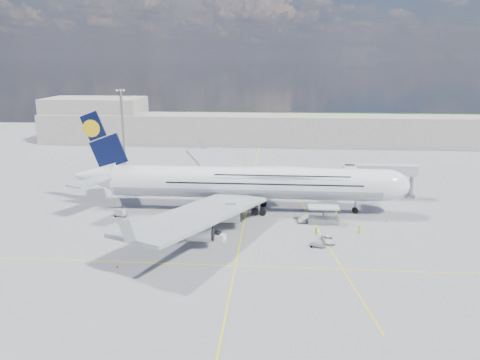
# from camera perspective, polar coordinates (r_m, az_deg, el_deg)

# --- Properties ---
(ground) EXTENTS (300.00, 300.00, 0.00)m
(ground) POSITION_cam_1_polar(r_m,az_deg,el_deg) (100.00, 0.42, -5.54)
(ground) COLOR gray
(ground) RESTS_ON ground
(taxi_line_main) EXTENTS (0.25, 220.00, 0.01)m
(taxi_line_main) POSITION_cam_1_polar(r_m,az_deg,el_deg) (100.00, 0.42, -5.54)
(taxi_line_main) COLOR yellow
(taxi_line_main) RESTS_ON ground
(taxi_line_cross) EXTENTS (120.00, 0.25, 0.01)m
(taxi_line_cross) POSITION_cam_1_polar(r_m,az_deg,el_deg) (81.60, -0.57, -10.41)
(taxi_line_cross) COLOR yellow
(taxi_line_cross) RESTS_ON ground
(taxi_line_diag) EXTENTS (14.16, 99.06, 0.01)m
(taxi_line_diag) POSITION_cam_1_polar(r_m,az_deg,el_deg) (109.48, 8.13, -3.86)
(taxi_line_diag) COLOR yellow
(taxi_line_diag) RESTS_ON ground
(airliner) EXTENTS (77.26, 79.15, 23.71)m
(airliner) POSITION_cam_1_polar(r_m,az_deg,el_deg) (107.41, 0.93, -0.25)
(airliner) COLOR white
(airliner) RESTS_ON ground
(jet_bridge) EXTENTS (18.80, 12.10, 8.50)m
(jet_bridge) POSITION_cam_1_polar(r_m,az_deg,el_deg) (120.12, 15.48, 0.83)
(jet_bridge) COLOR #B7B7BC
(jet_bridge) RESTS_ON ground
(cargo_loader) EXTENTS (8.53, 3.20, 3.67)m
(cargo_loader) POSITION_cam_1_polar(r_m,az_deg,el_deg) (102.62, 9.97, -4.49)
(cargo_loader) COLOR silver
(cargo_loader) RESTS_ON ground
(light_mast) EXTENTS (3.00, 0.70, 25.50)m
(light_mast) POSITION_cam_1_polar(r_m,az_deg,el_deg) (147.69, -14.07, 5.98)
(light_mast) COLOR gray
(light_mast) RESTS_ON ground
(terminal) EXTENTS (180.00, 16.00, 12.00)m
(terminal) POSITION_cam_1_polar(r_m,az_deg,el_deg) (190.82, 2.41, 6.13)
(terminal) COLOR #B2AD9E
(terminal) RESTS_ON ground
(hangar) EXTENTS (40.00, 22.00, 18.00)m
(hangar) POSITION_cam_1_polar(r_m,az_deg,el_deg) (209.67, -17.17, 7.11)
(hangar) COLOR #B2AD9E
(hangar) RESTS_ON ground
(tree_line) EXTENTS (160.00, 6.00, 8.00)m
(tree_line) POSITION_cam_1_polar(r_m,az_deg,el_deg) (237.93, 12.55, 7.04)
(tree_line) COLOR #193814
(tree_line) RESTS_ON ground
(dolly_row_a) EXTENTS (3.56, 2.43, 0.48)m
(dolly_row_a) POSITION_cam_1_polar(r_m,az_deg,el_deg) (102.59, -11.20, -5.08)
(dolly_row_a) COLOR gray
(dolly_row_a) RESTS_ON ground
(dolly_row_b) EXTENTS (2.92, 1.81, 0.40)m
(dolly_row_b) POSITION_cam_1_polar(r_m,az_deg,el_deg) (99.45, -5.22, -5.53)
(dolly_row_b) COLOR gray
(dolly_row_b) RESTS_ON ground
(dolly_row_c) EXTENTS (3.34, 1.98, 2.03)m
(dolly_row_c) POSITION_cam_1_polar(r_m,az_deg,el_deg) (92.87, -8.46, -6.63)
(dolly_row_c) COLOR gray
(dolly_row_c) RESTS_ON ground
(dolly_back) EXTENTS (2.94, 2.04, 1.69)m
(dolly_back) POSITION_cam_1_polar(r_m,az_deg,el_deg) (108.35, -14.37, -3.88)
(dolly_back) COLOR gray
(dolly_back) RESTS_ON ground
(dolly_nose_far) EXTENTS (3.27, 2.63, 0.42)m
(dolly_nose_far) POSITION_cam_1_polar(r_m,az_deg,el_deg) (90.23, 9.40, -7.84)
(dolly_nose_far) COLOR gray
(dolly_nose_far) RESTS_ON ground
(dolly_nose_near) EXTENTS (3.25, 2.46, 0.42)m
(dolly_nose_near) POSITION_cam_1_polar(r_m,az_deg,el_deg) (102.29, 7.81, -5.01)
(dolly_nose_near) COLOR gray
(dolly_nose_near) RESTS_ON ground
(baggage_tug) EXTENTS (3.38, 2.27, 1.93)m
(baggage_tug) POSITION_cam_1_polar(r_m,az_deg,el_deg) (91.58, -2.75, -6.95)
(baggage_tug) COLOR white
(baggage_tug) RESTS_ON ground
(catering_truck_inner) EXTENTS (6.35, 2.55, 3.78)m
(catering_truck_inner) POSITION_cam_1_polar(r_m,az_deg,el_deg) (122.25, -6.62, -0.94)
(catering_truck_inner) COLOR gray
(catering_truck_inner) RESTS_ON ground
(catering_truck_outer) EXTENTS (6.04, 2.40, 3.59)m
(catering_truck_outer) POSITION_cam_1_polar(r_m,az_deg,el_deg) (145.50, -3.58, 1.64)
(catering_truck_outer) COLOR gray
(catering_truck_outer) RESTS_ON ground
(service_van) EXTENTS (2.56, 4.54, 1.20)m
(service_van) POSITION_cam_1_polar(r_m,az_deg,el_deg) (92.73, 10.70, -7.09)
(service_van) COLOR white
(service_van) RESTS_ON ground
(crew_nose) EXTENTS (0.74, 0.69, 1.69)m
(crew_nose) POSITION_cam_1_polar(r_m,az_deg,el_deg) (106.53, 11.64, -4.08)
(crew_nose) COLOR #A4FF1A
(crew_nose) RESTS_ON ground
(crew_loader) EXTENTS (1.05, 1.10, 1.79)m
(crew_loader) POSITION_cam_1_polar(r_m,az_deg,el_deg) (95.37, 9.25, -6.20)
(crew_loader) COLOR #AAF81A
(crew_loader) RESTS_ON ground
(crew_wing) EXTENTS (0.67, 0.99, 1.57)m
(crew_wing) POSITION_cam_1_polar(r_m,az_deg,el_deg) (97.39, -8.81, -5.80)
(crew_wing) COLOR #9DE117
(crew_wing) RESTS_ON ground
(crew_van) EXTENTS (1.01, 0.95, 1.74)m
(crew_van) POSITION_cam_1_polar(r_m,az_deg,el_deg) (98.40, 14.38, -5.83)
(crew_van) COLOR #BAE918
(crew_van) RESTS_ON ground
(crew_tug) EXTENTS (1.28, 0.92, 1.79)m
(crew_tug) POSITION_cam_1_polar(r_m,az_deg,el_deg) (91.59, -4.47, -6.95)
(crew_tug) COLOR #B2E918
(crew_tug) RESTS_ON ground
(cone_nose) EXTENTS (0.41, 0.41, 0.53)m
(cone_nose) POSITION_cam_1_polar(r_m,az_deg,el_deg) (106.65, 17.41, -4.78)
(cone_nose) COLOR orange
(cone_nose) RESTS_ON ground
(cone_wing_left_inner) EXTENTS (0.39, 0.39, 0.50)m
(cone_wing_left_inner) POSITION_cam_1_polar(r_m,az_deg,el_deg) (129.12, -3.18, -0.72)
(cone_wing_left_inner) COLOR orange
(cone_wing_left_inner) RESTS_ON ground
(cone_wing_left_outer) EXTENTS (0.42, 0.42, 0.54)m
(cone_wing_left_outer) POSITION_cam_1_polar(r_m,az_deg,el_deg) (128.81, -2.44, -0.74)
(cone_wing_left_outer) COLOR orange
(cone_wing_left_outer) RESTS_ON ground
(cone_wing_right_inner) EXTENTS (0.46, 0.46, 0.58)m
(cone_wing_right_inner) POSITION_cam_1_polar(r_m,az_deg,el_deg) (101.09, -0.56, -5.14)
(cone_wing_right_inner) COLOR orange
(cone_wing_right_inner) RESTS_ON ground
(cone_wing_right_outer) EXTENTS (0.45, 0.45, 0.58)m
(cone_wing_right_outer) POSITION_cam_1_polar(r_m,az_deg,el_deg) (83.44, -14.73, -10.14)
(cone_wing_right_outer) COLOR orange
(cone_wing_right_outer) RESTS_ON ground
(cone_tail) EXTENTS (0.42, 0.42, 0.54)m
(cone_tail) POSITION_cam_1_polar(r_m,az_deg,el_deg) (113.81, -13.99, -3.30)
(cone_tail) COLOR orange
(cone_tail) RESTS_ON ground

